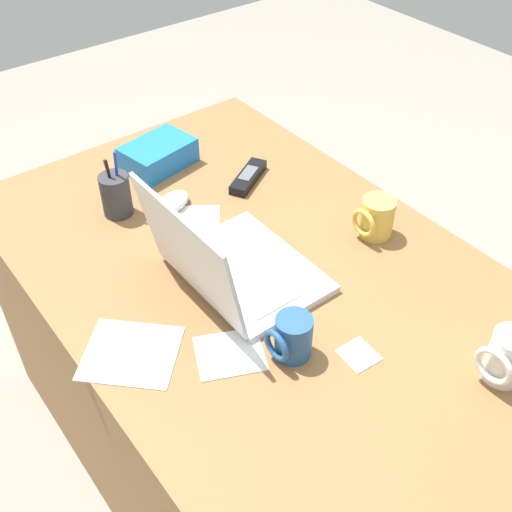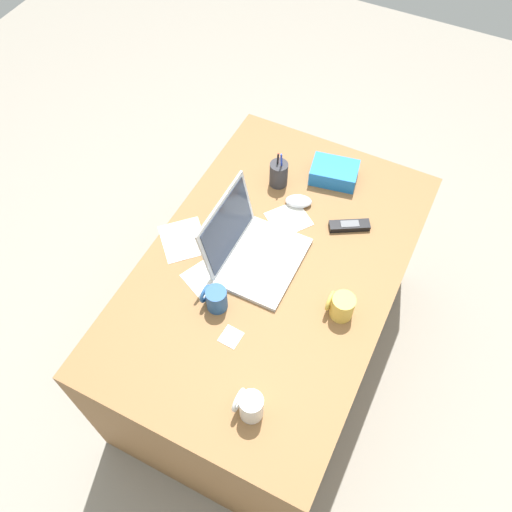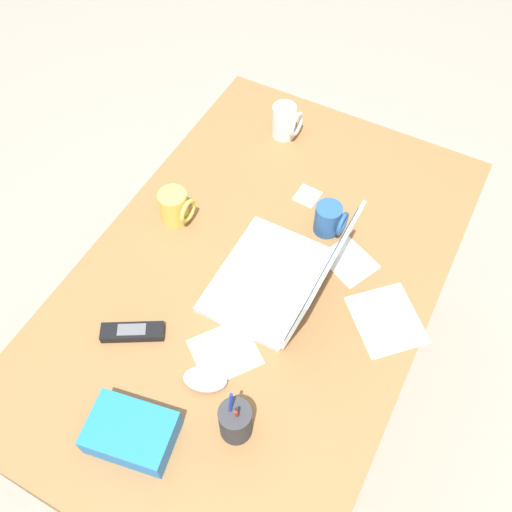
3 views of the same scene
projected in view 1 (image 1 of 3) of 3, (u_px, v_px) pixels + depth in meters
name	position (u px, v px, depth m)	size (l,w,h in m)	color
ground_plane	(258.00, 450.00, 1.87)	(6.00, 6.00, 0.00)	gray
desk	(259.00, 373.00, 1.63)	(1.37, 0.87, 0.74)	olive
laptop	(231.00, 267.00, 1.31)	(0.33, 0.29, 0.25)	silver
computer_mouse	(172.00, 202.00, 1.54)	(0.06, 0.10, 0.03)	silver
coffee_mug_white	(376.00, 218.00, 1.44)	(0.08, 0.09, 0.10)	#E0BC4C
coffee_mug_tall	(292.00, 338.00, 1.17)	(0.07, 0.08, 0.09)	#26518C
coffee_mug_spare	(506.00, 358.00, 1.12)	(0.08, 0.08, 0.11)	white
cordless_phone	(248.00, 177.00, 1.63)	(0.11, 0.15, 0.03)	black
pen_holder	(116.00, 195.00, 1.50)	(0.07, 0.07, 0.17)	#333338
snack_bag	(158.00, 155.00, 1.67)	(0.13, 0.18, 0.07)	blue
paper_note_near_laptop	(191.00, 224.00, 1.50)	(0.15, 0.13, 0.00)	white
paper_note_left	(230.00, 354.00, 1.20)	(0.11, 0.13, 0.00)	white
paper_note_right	(131.00, 353.00, 1.20)	(0.16, 0.18, 0.00)	white
paper_note_front	(358.00, 355.00, 1.20)	(0.07, 0.06, 0.00)	white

